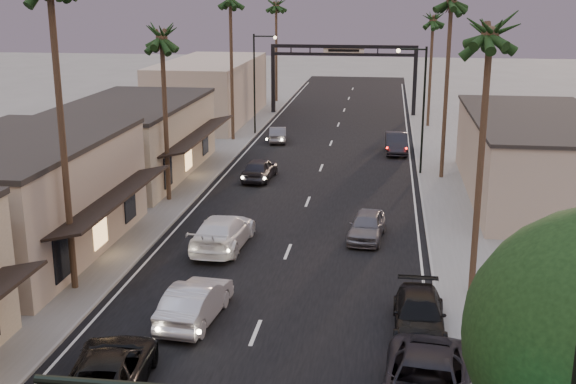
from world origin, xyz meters
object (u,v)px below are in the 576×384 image
(palm_far, at_px, (276,2))
(oncoming_silver, at_px, (195,302))
(palm_rc, at_px, (433,15))
(curbside_black, at_px, (419,315))
(arch, at_px, (343,62))
(streetlight_left, at_px, (257,76))
(palm_ra, at_px, (491,23))
(oncoming_pickup, at_px, (109,370))
(palm_lc, at_px, (161,30))
(streetlight_right, at_px, (420,100))

(palm_far, relative_size, oncoming_silver, 2.72)
(palm_rc, xyz_separation_m, curbside_black, (-2.40, -44.01, -9.77))
(arch, relative_size, oncoming_silver, 3.14)
(streetlight_left, xyz_separation_m, palm_ra, (15.52, -34.00, 6.11))
(oncoming_silver, bearing_deg, curbside_black, -173.34)
(curbside_black, bearing_deg, arch, 97.36)
(palm_rc, bearing_deg, arch, 145.11)
(palm_rc, relative_size, oncoming_pickup, 2.25)
(streetlight_left, bearing_deg, palm_lc, -94.37)
(streetlight_right, distance_m, palm_lc, 18.66)
(oncoming_pickup, bearing_deg, streetlight_right, -117.05)
(palm_rc, distance_m, oncoming_pickup, 52.21)
(streetlight_left, bearing_deg, oncoming_silver, -83.49)
(oncoming_pickup, height_order, oncoming_silver, oncoming_silver)
(palm_ra, height_order, palm_far, same)
(streetlight_right, relative_size, palm_rc, 0.74)
(arch, relative_size, palm_lc, 1.25)
(streetlight_right, bearing_deg, palm_lc, -149.89)
(arch, bearing_deg, oncoming_pickup, -94.07)
(palm_ra, xyz_separation_m, oncoming_pickup, (-12.57, -9.74, -10.69))
(arch, height_order, palm_ra, palm_ra)
(oncoming_silver, xyz_separation_m, curbside_black, (8.75, 0.23, -0.10))
(palm_ra, xyz_separation_m, curbside_black, (-2.40, -4.01, -10.74))
(palm_lc, bearing_deg, arch, 75.80)
(palm_far, bearing_deg, streetlight_left, -86.05)
(palm_lc, distance_m, oncoming_pickup, 24.26)
(arch, distance_m, palm_rc, 11.59)
(arch, height_order, curbside_black, arch)
(palm_lc, relative_size, oncoming_pickup, 2.25)
(arch, relative_size, streetlight_left, 1.69)
(palm_ra, distance_m, palm_far, 56.58)
(arch, relative_size, palm_far, 1.15)
(arch, relative_size, palm_rc, 1.25)
(arch, xyz_separation_m, palm_far, (-8.30, 8.00, 5.91))
(streetlight_right, distance_m, palm_far, 36.85)
(arch, xyz_separation_m, streetlight_left, (-6.92, -12.00, -0.20))
(palm_rc, xyz_separation_m, oncoming_pickup, (-12.57, -49.74, -9.72))
(streetlight_right, distance_m, oncoming_silver, 27.34)
(streetlight_left, bearing_deg, streetlight_right, -43.21)
(streetlight_left, relative_size, oncoming_silver, 1.86)
(palm_lc, height_order, palm_ra, palm_ra)
(curbside_black, bearing_deg, streetlight_left, 109.33)
(palm_rc, xyz_separation_m, palm_far, (-16.90, 14.00, 0.97))
(palm_rc, bearing_deg, streetlight_left, -158.86)
(arch, height_order, palm_far, palm_far)
(palm_far, bearing_deg, palm_rc, -39.64)
(palm_lc, height_order, palm_rc, same)
(palm_rc, bearing_deg, palm_lc, -121.56)
(palm_ra, bearing_deg, streetlight_left, 114.54)
(oncoming_silver, bearing_deg, palm_rc, -98.99)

